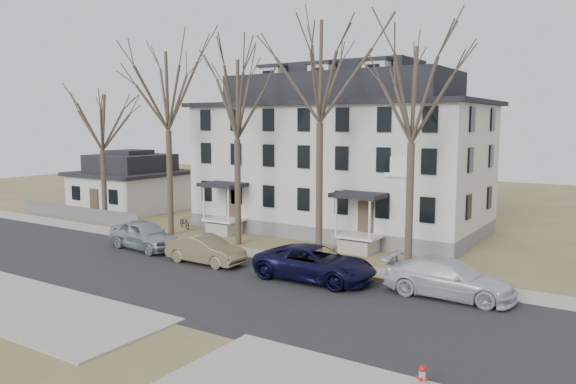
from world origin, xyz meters
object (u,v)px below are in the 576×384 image
Objects in this scene: tree_bungalow at (101,119)px; car_tan at (206,250)px; car_silver at (145,236)px; car_navy at (315,264)px; small_house at (131,185)px; car_white at (449,279)px; tree_far_left at (167,85)px; tree_mid_left at (237,94)px; fire_hydrant at (422,378)px; boarding_house at (340,156)px; tree_center at (320,64)px; tree_mid_right at (413,88)px; bicycle_left at (185,223)px.

tree_bungalow is 2.29× the size of car_tan.
car_silver is 0.86× the size of car_navy.
small_house reaches higher than car_white.
tree_far_left is 10.66m from car_silver.
tree_bungalow is (-13.00, 0.00, -1.48)m from tree_mid_left.
fire_hydrant is (2.06, -9.19, -0.45)m from car_white.
small_house is 38.91m from fire_hydrant.
small_house is 1.66× the size of car_silver.
tree_bungalow reaches higher than car_tan.
car_silver is (-6.84, -12.59, -4.48)m from boarding_house.
boarding_house is 1.93× the size of tree_bungalow.
car_silver is at bearing -25.83° from tree_bungalow.
car_navy is (5.44, -12.78, -4.53)m from boarding_house.
tree_far_left is 2.37× the size of car_white.
tree_far_left is 17.67× the size of fire_hydrant.
tree_mid_left is 13.08m from tree_bungalow.
boarding_house is 25.67m from fire_hydrant.
tree_center is 14.84m from car_silver.
tree_mid_right is 7.24× the size of bicycle_left.
tree_center is 19.95m from fire_hydrant.
tree_far_left reaches higher than fire_hydrant.
tree_center is (12.00, 0.00, 0.74)m from tree_far_left.
small_house is 15.00m from tree_far_left.
car_silver is at bearing -130.94° from tree_mid_left.
boarding_house is 14.61m from car_navy.
bicycle_left is (-2.77, 6.44, -0.43)m from car_silver.
fire_hydrant is (20.73, -8.42, -0.50)m from car_silver.
bicycle_left is (-8.27, 7.05, -0.31)m from car_tan.
bicycle_left is at bearing 64.98° from car_navy.
tree_mid_left is 0.87× the size of tree_center.
tree_mid_right is 14.15m from car_tan.
tree_far_left is 0.93× the size of tree_center.
car_navy is at bearing 135.74° from fire_hydrant.
tree_far_left reaches higher than small_house.
tree_center reaches higher than bicycle_left.
car_tan is (-9.84, -5.04, -8.83)m from tree_mid_right.
fire_hydrant is (5.38, -12.85, -9.21)m from tree_mid_right.
fire_hydrant is at bearing -97.37° from bicycle_left.
car_silver is 1.12× the size of car_tan.
tree_mid_right reaches higher than bicycle_left.
tree_mid_right is 1.18× the size of tree_bungalow.
tree_mid_right is at bearing 0.00° from tree_bungalow.
tree_mid_left is at bearing 180.00° from tree_mid_right.
boarding_house is at bearing 123.46° from fire_hydrant.
tree_mid_left reaches higher than fire_hydrant.
tree_mid_left reaches higher than car_silver.
car_navy is 6.46m from car_white.
car_tan is at bearing -89.56° from car_silver.
fire_hydrant is at bearing -29.34° from small_house.
car_tan is (-1.34, -13.19, -4.60)m from boarding_house.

